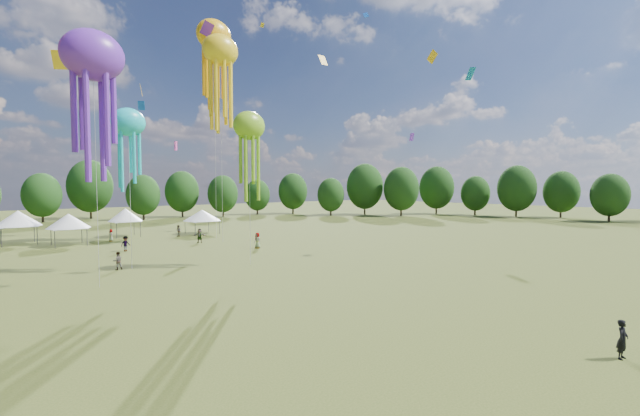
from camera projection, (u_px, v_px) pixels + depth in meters
ground at (540, 403)px, 13.99m from camera, size 300.00×300.00×0.00m
observer_main at (622, 339)px, 17.57m from camera, size 0.62×0.41×1.70m
spectator_near at (118, 261)px, 36.25m from camera, size 0.81×0.65×1.61m
spectators_far at (149, 240)px, 49.58m from camera, size 29.95×18.95×1.87m
festival_tents at (80, 218)px, 53.93m from camera, size 34.81×10.01×4.43m
show_kites at (156, 60)px, 43.15m from camera, size 31.26×24.06×30.60m
treeline at (75, 192)px, 59.09m from camera, size 201.57×95.24×13.43m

